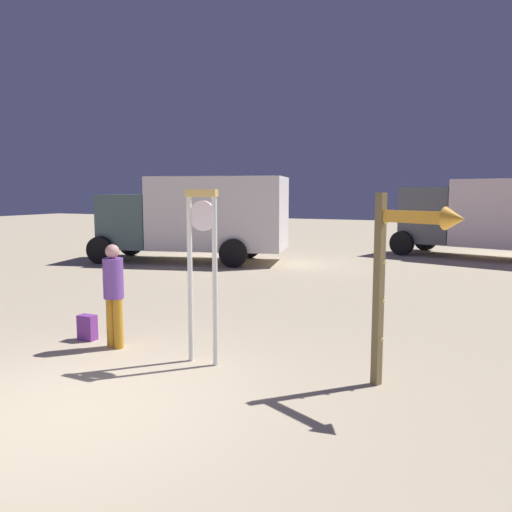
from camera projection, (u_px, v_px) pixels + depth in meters
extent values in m
plane|color=tan|center=(70.00, 410.00, 5.63)|extent=(80.00, 80.00, 0.00)
cylinder|color=white|center=(190.00, 280.00, 7.16)|extent=(0.07, 0.07, 2.30)
cylinder|color=white|center=(215.00, 283.00, 6.97)|extent=(0.07, 0.07, 2.30)
cube|color=#F7CB68|center=(201.00, 193.00, 6.92)|extent=(0.49, 0.11, 0.10)
cylinder|color=white|center=(203.00, 216.00, 6.98)|extent=(0.41, 0.07, 0.41)
cube|color=black|center=(204.00, 216.00, 7.00)|extent=(0.09, 0.02, 0.08)
cube|color=black|center=(204.00, 216.00, 7.00)|extent=(0.13, 0.02, 0.12)
cube|color=olive|center=(379.00, 291.00, 6.25)|extent=(0.13, 0.13, 2.35)
cube|color=#F5A82F|center=(414.00, 217.00, 5.79)|extent=(0.75, 0.43, 0.14)
cone|color=#F5A82F|center=(455.00, 219.00, 5.40)|extent=(0.31, 0.33, 0.25)
sphere|color=#FFF086|center=(383.00, 339.00, 6.26)|extent=(0.04, 0.04, 0.04)
sphere|color=#F8E586|center=(384.00, 301.00, 6.21)|extent=(0.04, 0.04, 0.04)
sphere|color=#F9ED90|center=(385.00, 262.00, 6.15)|extent=(0.04, 0.04, 0.04)
sphere|color=#F6E893|center=(386.00, 223.00, 6.09)|extent=(0.04, 0.04, 0.04)
cylinder|color=orange|center=(118.00, 324.00, 7.83)|extent=(0.14, 0.14, 0.77)
cylinder|color=orange|center=(111.00, 322.00, 7.91)|extent=(0.14, 0.14, 0.77)
cylinder|color=#6F449E|center=(113.00, 278.00, 7.78)|extent=(0.30, 0.30, 0.61)
sphere|color=tan|center=(112.00, 251.00, 7.73)|extent=(0.21, 0.21, 0.21)
cube|color=#793696|center=(87.00, 327.00, 8.30)|extent=(0.28, 0.17, 0.40)
cube|color=#724888|center=(92.00, 330.00, 8.40)|extent=(0.20, 0.04, 0.18)
cube|color=white|center=(219.00, 213.00, 17.48)|extent=(4.87, 3.33, 2.41)
cube|color=#496060|center=(132.00, 221.00, 18.09)|extent=(2.17, 2.57, 1.83)
cube|color=black|center=(109.00, 210.00, 18.20)|extent=(0.47, 1.84, 0.80)
cylinder|color=black|center=(131.00, 243.00, 19.49)|extent=(0.93, 0.45, 0.90)
cylinder|color=black|center=(100.00, 250.00, 17.15)|extent=(0.93, 0.45, 0.90)
cylinder|color=black|center=(249.00, 246.00, 18.66)|extent=(0.93, 0.45, 0.90)
cylinder|color=black|center=(233.00, 253.00, 16.32)|extent=(0.93, 0.45, 0.90)
cube|color=#56595B|center=(433.00, 215.00, 19.74)|extent=(2.38, 2.50, 2.08)
cube|color=black|center=(409.00, 204.00, 20.30)|extent=(0.52, 1.67, 0.92)
cylinder|color=black|center=(425.00, 239.00, 21.15)|extent=(0.93, 0.49, 0.90)
cylinder|color=black|center=(402.00, 243.00, 19.49)|extent=(0.93, 0.49, 0.90)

